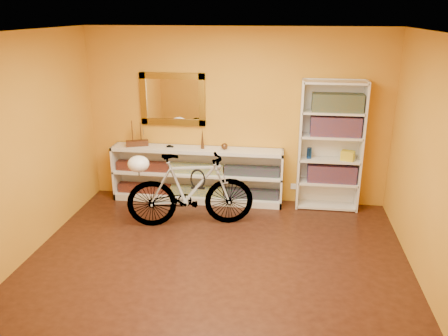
# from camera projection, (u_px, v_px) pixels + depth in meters

# --- Properties ---
(floor) EXTENTS (4.50, 4.00, 0.01)m
(floor) POSITION_uv_depth(u_px,v_px,m) (216.00, 265.00, 5.30)
(floor) COLOR black
(floor) RESTS_ON ground
(ceiling) EXTENTS (4.50, 4.00, 0.01)m
(ceiling) POSITION_uv_depth(u_px,v_px,m) (214.00, 32.00, 4.44)
(ceiling) COLOR silver
(ceiling) RESTS_ON ground
(back_wall) EXTENTS (4.50, 0.01, 2.60)m
(back_wall) POSITION_uv_depth(u_px,v_px,m) (236.00, 117.00, 6.74)
(back_wall) COLOR orange
(back_wall) RESTS_ON ground
(left_wall) EXTENTS (0.01, 4.00, 2.60)m
(left_wall) POSITION_uv_depth(u_px,v_px,m) (20.00, 150.00, 5.16)
(left_wall) COLOR orange
(left_wall) RESTS_ON ground
(right_wall) EXTENTS (0.01, 4.00, 2.60)m
(right_wall) POSITION_uv_depth(u_px,v_px,m) (436.00, 168.00, 4.57)
(right_wall) COLOR orange
(right_wall) RESTS_ON ground
(gilt_mirror) EXTENTS (0.98, 0.06, 0.78)m
(gilt_mirror) POSITION_uv_depth(u_px,v_px,m) (173.00, 99.00, 6.74)
(gilt_mirror) COLOR brown
(gilt_mirror) RESTS_ON back_wall
(wall_socket) EXTENTS (0.09, 0.02, 0.09)m
(wall_socket) POSITION_uv_depth(u_px,v_px,m) (294.00, 186.00, 6.95)
(wall_socket) COLOR silver
(wall_socket) RESTS_ON back_wall
(console_unit) EXTENTS (2.60, 0.35, 0.85)m
(console_unit) POSITION_uv_depth(u_px,v_px,m) (197.00, 175.00, 6.93)
(console_unit) COLOR silver
(console_unit) RESTS_ON floor
(cd_row_lower) EXTENTS (2.50, 0.13, 0.14)m
(cd_row_lower) POSITION_uv_depth(u_px,v_px,m) (197.00, 191.00, 6.99)
(cd_row_lower) COLOR black
(cd_row_lower) RESTS_ON console_unit
(cd_row_upper) EXTENTS (2.50, 0.13, 0.14)m
(cd_row_upper) POSITION_uv_depth(u_px,v_px,m) (197.00, 169.00, 6.87)
(cd_row_upper) COLOR navy
(cd_row_upper) RESTS_ON console_unit
(model_ship) EXTENTS (0.36, 0.24, 0.40)m
(model_ship) POSITION_uv_depth(u_px,v_px,m) (137.00, 133.00, 6.84)
(model_ship) COLOR #3F2011
(model_ship) RESTS_ON console_unit
(toy_car) EXTENTS (0.00, 0.00, 0.00)m
(toy_car) POSITION_uv_depth(u_px,v_px,m) (170.00, 147.00, 6.84)
(toy_car) COLOR black
(toy_car) RESTS_ON console_unit
(bronze_ornament) EXTENTS (0.05, 0.05, 0.31)m
(bronze_ornament) POSITION_uv_depth(u_px,v_px,m) (202.00, 138.00, 6.72)
(bronze_ornament) COLOR #4E311A
(bronze_ornament) RESTS_ON console_unit
(decorative_orb) EXTENTS (0.10, 0.10, 0.10)m
(decorative_orb) POSITION_uv_depth(u_px,v_px,m) (224.00, 146.00, 6.72)
(decorative_orb) COLOR #4E311A
(decorative_orb) RESTS_ON console_unit
(bookcase) EXTENTS (0.90, 0.30, 1.90)m
(bookcase) POSITION_uv_depth(u_px,v_px,m) (330.00, 147.00, 6.52)
(bookcase) COLOR silver
(bookcase) RESTS_ON floor
(book_row_a) EXTENTS (0.70, 0.22, 0.26)m
(book_row_a) POSITION_uv_depth(u_px,v_px,m) (332.00, 173.00, 6.65)
(book_row_a) COLOR maroon
(book_row_a) RESTS_ON bookcase
(book_row_b) EXTENTS (0.70, 0.22, 0.28)m
(book_row_b) POSITION_uv_depth(u_px,v_px,m) (336.00, 126.00, 6.41)
(book_row_b) COLOR maroon
(book_row_b) RESTS_ON bookcase
(book_row_c) EXTENTS (0.70, 0.22, 0.25)m
(book_row_c) POSITION_uv_depth(u_px,v_px,m) (337.00, 103.00, 6.30)
(book_row_c) COLOR #164550
(book_row_c) RESTS_ON bookcase
(travel_mug) EXTENTS (0.07, 0.07, 0.16)m
(travel_mug) POSITION_uv_depth(u_px,v_px,m) (309.00, 153.00, 6.58)
(travel_mug) COLOR navy
(travel_mug) RESTS_ON bookcase
(red_tin) EXTENTS (0.19, 0.19, 0.19)m
(red_tin) POSITION_uv_depth(u_px,v_px,m) (319.00, 104.00, 6.37)
(red_tin) COLOR maroon
(red_tin) RESTS_ON bookcase
(yellow_bag) EXTENTS (0.21, 0.18, 0.14)m
(yellow_bag) POSITION_uv_depth(u_px,v_px,m) (348.00, 156.00, 6.49)
(yellow_bag) COLOR gold
(yellow_bag) RESTS_ON bookcase
(bicycle) EXTENTS (0.83, 1.81, 1.03)m
(bicycle) POSITION_uv_depth(u_px,v_px,m) (190.00, 190.00, 6.11)
(bicycle) COLOR silver
(bicycle) RESTS_ON floor
(helmet) EXTENTS (0.29, 0.27, 0.22)m
(helmet) POSITION_uv_depth(u_px,v_px,m) (138.00, 164.00, 5.92)
(helmet) COLOR white
(helmet) RESTS_ON bicycle
(u_lock) EXTENTS (0.21, 0.02, 0.21)m
(u_lock) POSITION_uv_depth(u_px,v_px,m) (198.00, 179.00, 6.07)
(u_lock) COLOR black
(u_lock) RESTS_ON bicycle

